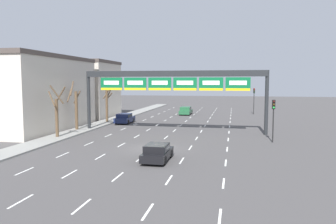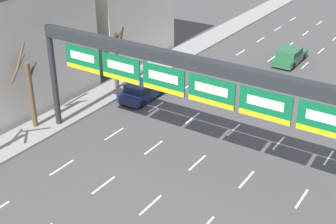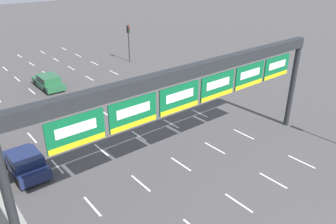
% 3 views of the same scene
% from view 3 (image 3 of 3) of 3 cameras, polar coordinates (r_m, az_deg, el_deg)
% --- Properties ---
extents(lane_dashes, '(13.32, 67.00, 0.01)m').
position_cam_3_polar(lane_dashes, '(24.04, -1.71, -6.46)').
color(lane_dashes, white).
rests_on(lane_dashes, ground_plane).
extents(sign_gantry, '(21.81, 0.70, 7.28)m').
position_cam_3_polar(sign_gantry, '(18.82, 4.94, 5.00)').
color(sign_gantry, '#232628').
rests_on(sign_gantry, ground_plane).
extents(car_navy, '(1.96, 4.11, 1.42)m').
position_cam_3_polar(car_navy, '(23.10, -23.54, -8.05)').
color(car_navy, '#19234C').
rests_on(car_navy, ground_plane).
extents(car_green, '(1.96, 4.74, 1.45)m').
position_cam_3_polar(car_green, '(37.23, -20.11, 5.05)').
color(car_green, '#235B38').
rests_on(car_green, ground_plane).
extents(traffic_light_mid_block, '(0.30, 0.35, 4.79)m').
position_cam_3_polar(traffic_light_mid_block, '(44.21, -6.90, 12.97)').
color(traffic_light_mid_block, black).
rests_on(traffic_light_mid_block, ground_plane).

